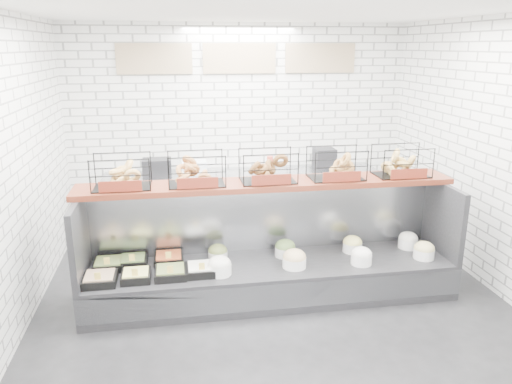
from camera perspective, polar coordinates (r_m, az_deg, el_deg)
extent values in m
plane|color=black|center=(5.42, 2.33, -13.19)|extent=(5.50, 5.50, 0.00)
cube|color=white|center=(7.52, -1.86, 7.38)|extent=(5.00, 0.02, 3.00)
cube|color=white|center=(4.99, -26.82, 0.99)|extent=(0.02, 5.50, 3.00)
cube|color=white|center=(5.90, 27.04, 3.10)|extent=(0.02, 5.50, 3.00)
cube|color=white|center=(4.73, 2.77, 20.32)|extent=(5.00, 5.50, 0.02)
cube|color=tan|center=(7.34, -11.55, 14.69)|extent=(1.05, 0.03, 0.42)
cube|color=tan|center=(7.40, -1.90, 15.01)|extent=(1.05, 0.03, 0.42)
cube|color=tan|center=(7.65, 7.35, 14.94)|extent=(1.05, 0.03, 0.42)
cube|color=black|center=(5.59, 1.71, -9.91)|extent=(4.00, 0.90, 0.40)
cube|color=#93969B|center=(5.20, 2.67, -11.80)|extent=(4.00, 0.03, 0.28)
cube|color=#93969B|center=(5.73, 0.97, -2.72)|extent=(4.00, 0.08, 0.80)
cube|color=black|center=(5.35, -19.51, -5.13)|extent=(0.06, 0.90, 0.80)
cube|color=black|center=(6.03, 20.47, -2.79)|extent=(0.06, 0.90, 0.80)
cube|color=black|center=(5.27, -17.41, -9.52)|extent=(0.33, 0.33, 0.08)
cube|color=tan|center=(5.25, -17.44, -9.18)|extent=(0.28, 0.28, 0.04)
cube|color=#F9D556|center=(5.13, -17.65, -9.16)|extent=(0.06, 0.01, 0.08)
cube|color=black|center=(5.57, -16.49, -7.97)|extent=(0.31, 0.31, 0.08)
cube|color=olive|center=(5.56, -16.52, -7.64)|extent=(0.27, 0.27, 0.04)
cube|color=#F9D556|center=(5.44, -16.69, -7.57)|extent=(0.06, 0.01, 0.08)
cube|color=black|center=(5.24, -13.55, -9.35)|extent=(0.29, 0.29, 0.08)
cube|color=#EDE579|center=(5.22, -13.58, -9.00)|extent=(0.25, 0.25, 0.04)
cube|color=#F9D556|center=(5.11, -13.69, -8.93)|extent=(0.06, 0.01, 0.08)
cube|color=black|center=(5.58, -13.86, -7.73)|extent=(0.29, 0.29, 0.08)
cube|color=olive|center=(5.57, -13.89, -7.40)|extent=(0.25, 0.25, 0.04)
cube|color=#F9D556|center=(5.45, -14.00, -7.29)|extent=(0.06, 0.01, 0.08)
cube|color=black|center=(5.24, -9.73, -9.11)|extent=(0.32, 0.32, 0.08)
cube|color=olive|center=(5.22, -9.75, -8.76)|extent=(0.27, 0.27, 0.04)
cube|color=#F9D556|center=(5.10, -9.78, -8.74)|extent=(0.06, 0.01, 0.08)
cube|color=black|center=(5.57, -9.93, -7.54)|extent=(0.31, 0.31, 0.08)
cube|color=orange|center=(5.55, -9.95, -7.21)|extent=(0.27, 0.27, 0.04)
cube|color=#F9D556|center=(5.43, -9.98, -7.13)|extent=(0.06, 0.01, 0.08)
cube|color=black|center=(5.26, -6.26, -8.85)|extent=(0.31, 0.31, 0.08)
cube|color=white|center=(5.25, -6.27, -8.51)|extent=(0.27, 0.27, 0.04)
cube|color=#F9D556|center=(5.12, -6.22, -8.46)|extent=(0.06, 0.01, 0.08)
cylinder|color=white|center=(5.22, -4.17, -8.81)|extent=(0.25, 0.25, 0.11)
ellipsoid|color=silver|center=(5.20, -4.18, -8.21)|extent=(0.24, 0.24, 0.17)
cylinder|color=white|center=(5.54, -4.38, -7.27)|extent=(0.21, 0.21, 0.11)
ellipsoid|color=olive|center=(5.52, -4.39, -6.70)|extent=(0.21, 0.21, 0.15)
cylinder|color=white|center=(5.38, 4.40, -8.01)|extent=(0.25, 0.25, 0.11)
ellipsoid|color=tan|center=(5.36, 4.41, -7.42)|extent=(0.25, 0.25, 0.17)
cylinder|color=white|center=(5.65, 3.35, -6.78)|extent=(0.23, 0.23, 0.11)
ellipsoid|color=olive|center=(5.63, 3.36, -6.22)|extent=(0.23, 0.23, 0.16)
cylinder|color=white|center=(5.56, 11.94, -7.52)|extent=(0.23, 0.23, 0.11)
ellipsoid|color=white|center=(5.54, 11.97, -6.95)|extent=(0.22, 0.22, 0.16)
cylinder|color=white|center=(5.86, 10.95, -6.19)|extent=(0.22, 0.22, 0.11)
ellipsoid|color=#F2E87C|center=(5.84, 10.98, -5.65)|extent=(0.22, 0.22, 0.15)
cylinder|color=white|center=(5.89, 18.62, -6.67)|extent=(0.23, 0.23, 0.11)
ellipsoid|color=#D1C280|center=(5.87, 18.67, -6.13)|extent=(0.23, 0.23, 0.16)
cylinder|color=white|center=(6.13, 16.96, -5.61)|extent=(0.22, 0.22, 0.11)
ellipsoid|color=silver|center=(6.11, 17.01, -5.08)|extent=(0.22, 0.22, 0.15)
cube|color=#4C1B10|center=(5.42, 1.35, 0.93)|extent=(4.10, 0.50, 0.06)
cube|color=black|center=(5.31, -15.13, 2.25)|extent=(0.60, 0.38, 0.34)
cube|color=maroon|center=(5.14, -15.24, 0.63)|extent=(0.42, 0.02, 0.11)
cube|color=black|center=(5.28, -6.83, 2.65)|extent=(0.60, 0.38, 0.34)
cube|color=maroon|center=(5.11, -6.68, 1.03)|extent=(0.42, 0.02, 0.11)
cube|color=black|center=(5.37, 1.37, 2.98)|extent=(0.60, 0.38, 0.34)
cube|color=maroon|center=(5.20, 1.78, 1.41)|extent=(0.42, 0.02, 0.11)
cube|color=black|center=(5.56, 9.16, 3.25)|extent=(0.60, 0.38, 0.34)
cube|color=maroon|center=(5.40, 9.78, 1.73)|extent=(0.42, 0.02, 0.11)
cube|color=black|center=(5.85, 16.31, 3.44)|extent=(0.60, 0.38, 0.34)
cube|color=maroon|center=(5.70, 17.09, 2.00)|extent=(0.42, 0.02, 0.11)
cube|color=#93969B|center=(7.45, -1.45, -1.01)|extent=(4.00, 0.60, 0.90)
cube|color=black|center=(7.21, -11.24, 2.79)|extent=(0.40, 0.30, 0.24)
cube|color=silver|center=(7.26, -7.08, 2.83)|extent=(0.35, 0.28, 0.18)
cylinder|color=#BD412F|center=(7.34, 1.60, 3.26)|extent=(0.09, 0.09, 0.22)
cube|color=black|center=(7.58, 7.81, 3.84)|extent=(0.30, 0.30, 0.30)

